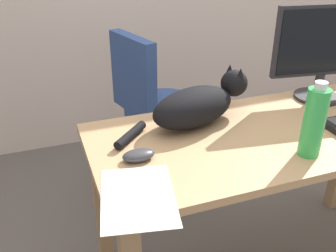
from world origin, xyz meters
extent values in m
cube|color=tan|center=(0.00, 0.00, 0.72)|extent=(1.42, 0.61, 0.03)
cube|color=#977752|center=(-0.65, 0.25, 0.35)|extent=(0.06, 0.06, 0.70)
cylinder|color=black|center=(-0.19, 0.76, 0.02)|extent=(0.48, 0.48, 0.04)
cylinder|color=black|center=(-0.19, 0.76, 0.25)|extent=(0.06, 0.06, 0.50)
cylinder|color=navy|center=(-0.19, 0.76, 0.53)|extent=(0.44, 0.44, 0.06)
cube|color=navy|center=(-0.37, 0.71, 0.76)|extent=(0.15, 0.36, 0.40)
cylinder|color=#232328|center=(0.35, 0.20, 0.74)|extent=(0.20, 0.20, 0.01)
cylinder|color=#232328|center=(0.35, 0.20, 0.80)|extent=(0.04, 0.04, 0.10)
cube|color=#232328|center=(0.35, 0.20, 1.00)|extent=(0.48, 0.09, 0.30)
cube|color=black|center=(0.35, 0.18, 1.00)|extent=(0.45, 0.07, 0.27)
ellipsoid|color=black|center=(-0.28, 0.15, 0.81)|extent=(0.40, 0.27, 0.15)
sphere|color=black|center=(-0.08, 0.21, 0.86)|extent=(0.11, 0.11, 0.11)
cone|color=black|center=(-0.09, 0.24, 0.91)|extent=(0.04, 0.04, 0.04)
cone|color=black|center=(-0.07, 0.18, 0.91)|extent=(0.04, 0.04, 0.04)
cylinder|color=black|center=(-0.54, 0.11, 0.75)|extent=(0.15, 0.15, 0.03)
ellipsoid|color=#333338|center=(-0.55, -0.03, 0.75)|extent=(0.11, 0.06, 0.04)
cube|color=white|center=(-0.61, -0.22, 0.74)|extent=(0.26, 0.33, 0.00)
cylinder|color=green|center=(0.00, -0.19, 0.85)|extent=(0.07, 0.07, 0.24)
cylinder|color=silver|center=(0.00, -0.19, 0.98)|extent=(0.04, 0.04, 0.02)
camera|label=1|loc=(-0.83, -1.07, 1.42)|focal=40.79mm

